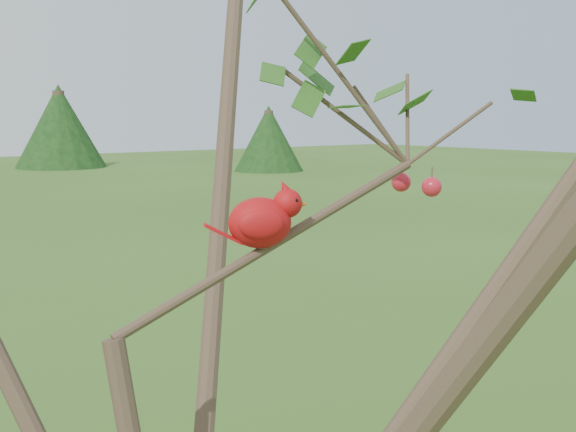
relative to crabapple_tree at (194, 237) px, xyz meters
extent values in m
sphere|color=red|center=(0.57, 0.13, 0.04)|extent=(0.04, 0.04, 0.04)
sphere|color=red|center=(0.58, 0.06, 0.03)|extent=(0.04, 0.04, 0.04)
ellipsoid|color=red|center=(0.19, 0.10, -0.01)|extent=(0.13, 0.12, 0.09)
sphere|color=red|center=(0.23, 0.08, 0.02)|extent=(0.07, 0.07, 0.05)
cone|color=red|center=(0.23, 0.08, 0.05)|extent=(0.05, 0.04, 0.04)
cone|color=#D85914|center=(0.26, 0.07, 0.02)|extent=(0.03, 0.03, 0.02)
ellipsoid|color=black|center=(0.25, 0.08, 0.02)|extent=(0.02, 0.03, 0.02)
cube|color=red|center=(0.13, 0.13, -0.03)|extent=(0.07, 0.05, 0.04)
ellipsoid|color=red|center=(0.20, 0.14, -0.01)|extent=(0.08, 0.05, 0.05)
ellipsoid|color=red|center=(0.17, 0.07, -0.01)|extent=(0.08, 0.05, 0.05)
cylinder|color=#402F22|center=(10.82, 30.09, -0.46)|extent=(0.50, 0.50, 3.31)
cone|color=black|center=(10.82, 30.09, -0.33)|extent=(3.87, 3.87, 3.59)
cylinder|color=#402F22|center=(16.89, 23.03, -0.89)|extent=(0.37, 0.37, 2.45)
cone|color=black|center=(16.89, 23.03, -0.79)|extent=(2.86, 2.86, 2.66)
camera|label=1|loc=(-0.52, -0.90, 0.18)|focal=45.00mm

